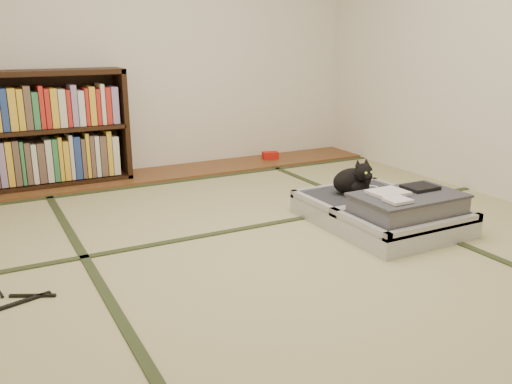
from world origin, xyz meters
name	(u,v)px	position (x,y,z in m)	size (l,w,h in m)	color
floor	(277,250)	(0.00, 0.00, 0.00)	(4.50, 4.50, 0.00)	tan
wood_strip	(164,173)	(0.00, 2.00, 0.01)	(4.00, 0.50, 0.02)	brown
red_item	(270,155)	(1.11, 2.03, 0.06)	(0.15, 0.09, 0.07)	#B8150E
tatami_borders	(239,224)	(0.00, 0.49, 0.00)	(4.00, 4.50, 0.01)	#2D381E
bookcase	(36,132)	(-1.01, 2.07, 0.45)	(1.42, 0.32, 0.92)	black
suitcase	(384,211)	(0.80, 0.02, 0.10)	(0.74, 0.99, 0.29)	#B6B6BB
cat	(355,180)	(0.79, 0.31, 0.24)	(0.33, 0.33, 0.27)	black
cable_coil	(372,188)	(0.97, 0.35, 0.15)	(0.10, 0.10, 0.02)	white
hanger	(3,304)	(-1.44, 0.00, 0.01)	(0.45, 0.26, 0.01)	black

